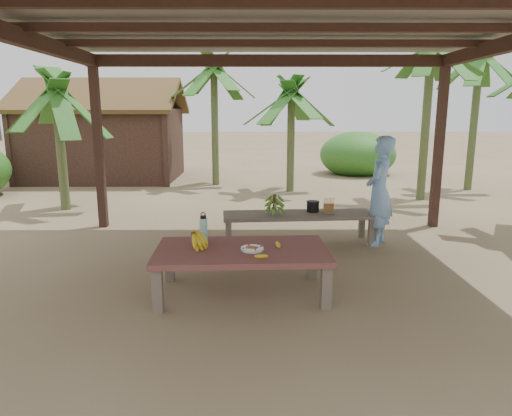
{
  "coord_description": "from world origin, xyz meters",
  "views": [
    {
      "loc": [
        -0.27,
        -5.23,
        1.91
      ],
      "look_at": [
        -0.23,
        0.01,
        0.8
      ],
      "focal_mm": 32.0,
      "sensor_mm": 36.0,
      "label": 1
    }
  ],
  "objects_px": {
    "bench": "(298,217)",
    "woman": "(379,191)",
    "cooking_pot": "(313,207)",
    "ripe_banana_bunch": "(193,239)",
    "plate": "(252,249)",
    "work_table": "(242,255)",
    "water_flask": "(203,229)"
  },
  "relations": [
    {
      "from": "bench",
      "to": "woman",
      "type": "distance_m",
      "value": 1.22
    },
    {
      "from": "cooking_pot",
      "to": "woman",
      "type": "xyz_separation_m",
      "value": [
        0.93,
        -0.17,
        0.26
      ]
    },
    {
      "from": "ripe_banana_bunch",
      "to": "plate",
      "type": "distance_m",
      "value": 0.64
    },
    {
      "from": "work_table",
      "to": "water_flask",
      "type": "relative_size",
      "value": 5.65
    },
    {
      "from": "ripe_banana_bunch",
      "to": "plate",
      "type": "relative_size",
      "value": 1.29
    },
    {
      "from": "bench",
      "to": "cooking_pot",
      "type": "relative_size",
      "value": 12.33
    },
    {
      "from": "plate",
      "to": "ripe_banana_bunch",
      "type": "bearing_deg",
      "value": 169.44
    },
    {
      "from": "plate",
      "to": "woman",
      "type": "bearing_deg",
      "value": 46.44
    },
    {
      "from": "water_flask",
      "to": "bench",
      "type": "bearing_deg",
      "value": 52.7
    },
    {
      "from": "bench",
      "to": "water_flask",
      "type": "bearing_deg",
      "value": -131.38
    },
    {
      "from": "work_table",
      "to": "woman",
      "type": "distance_m",
      "value": 2.71
    },
    {
      "from": "work_table",
      "to": "ripe_banana_bunch",
      "type": "distance_m",
      "value": 0.54
    },
    {
      "from": "work_table",
      "to": "cooking_pot",
      "type": "distance_m",
      "value": 2.27
    },
    {
      "from": "bench",
      "to": "woman",
      "type": "relative_size",
      "value": 1.41
    },
    {
      "from": "work_table",
      "to": "cooking_pot",
      "type": "bearing_deg",
      "value": 61.34
    },
    {
      "from": "work_table",
      "to": "ripe_banana_bunch",
      "type": "relative_size",
      "value": 5.99
    },
    {
      "from": "ripe_banana_bunch",
      "to": "work_table",
      "type": "bearing_deg",
      "value": -5.49
    },
    {
      "from": "plate",
      "to": "water_flask",
      "type": "height_order",
      "value": "water_flask"
    },
    {
      "from": "work_table",
      "to": "water_flask",
      "type": "xyz_separation_m",
      "value": [
        -0.43,
        0.32,
        0.2
      ]
    },
    {
      "from": "work_table",
      "to": "cooking_pot",
      "type": "relative_size",
      "value": 10.13
    },
    {
      "from": "bench",
      "to": "ripe_banana_bunch",
      "type": "bearing_deg",
      "value": -128.93
    },
    {
      "from": "cooking_pot",
      "to": "work_table",
      "type": "bearing_deg",
      "value": -116.44
    },
    {
      "from": "work_table",
      "to": "water_flask",
      "type": "bearing_deg",
      "value": 141.34
    },
    {
      "from": "plate",
      "to": "woman",
      "type": "height_order",
      "value": "woman"
    },
    {
      "from": "ripe_banana_bunch",
      "to": "water_flask",
      "type": "xyz_separation_m",
      "value": [
        0.08,
        0.27,
        0.04
      ]
    },
    {
      "from": "water_flask",
      "to": "cooking_pot",
      "type": "height_order",
      "value": "water_flask"
    },
    {
      "from": "work_table",
      "to": "woman",
      "type": "bearing_deg",
      "value": 41.54
    },
    {
      "from": "plate",
      "to": "cooking_pot",
      "type": "height_order",
      "value": "cooking_pot"
    },
    {
      "from": "cooking_pot",
      "to": "water_flask",
      "type": "bearing_deg",
      "value": -130.12
    },
    {
      "from": "woman",
      "to": "plate",
      "type": "bearing_deg",
      "value": -17.18
    },
    {
      "from": "work_table",
      "to": "water_flask",
      "type": "distance_m",
      "value": 0.57
    },
    {
      "from": "ripe_banana_bunch",
      "to": "woman",
      "type": "distance_m",
      "value": 3.05
    }
  ]
}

